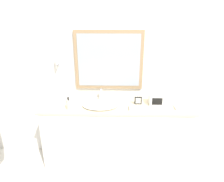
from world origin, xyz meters
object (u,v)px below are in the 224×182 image
Objects in this scene: soap_bottle at (69,105)px; appliance_box at (157,99)px; sink_basin at (101,104)px; picture_frame at (138,101)px.

soap_bottle reaches higher than appliance_box.
picture_frame is at bearing 6.55° from sink_basin.
soap_bottle reaches higher than picture_frame.
sink_basin is at bearing -175.09° from appliance_box.
sink_basin is 0.51m from picture_frame.
appliance_box is 0.24m from picture_frame.
appliance_box is (1.12, 0.19, 0.00)m from soap_bottle.
soap_bottle is 1.60× the size of picture_frame.
picture_frame is (0.50, 0.06, 0.03)m from sink_basin.
soap_bottle is at bearing -170.37° from appliance_box.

